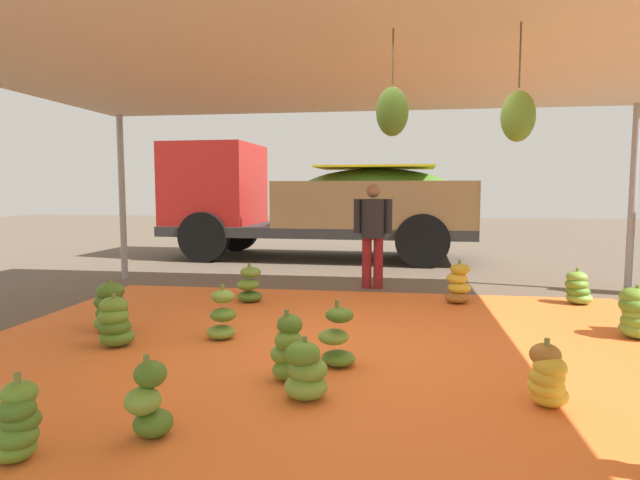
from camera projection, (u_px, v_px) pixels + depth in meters
name	position (u px, v px, depth m)	size (l,w,h in m)	color
ground_plane	(357.00, 288.00, 7.84)	(40.00, 40.00, 0.00)	brown
tarp_orange	(331.00, 348.00, 4.89)	(6.79, 5.44, 0.01)	orange
tent_canopy	(332.00, 53.00, 4.55)	(8.00, 7.00, 2.68)	#9EA0A5
banana_bunch_0	(222.00, 317.00, 5.16)	(0.38, 0.38, 0.53)	#75A83D
banana_bunch_1	(249.00, 286.00, 6.85)	(0.40, 0.42, 0.50)	#477523
banana_bunch_2	(578.00, 289.00, 6.75)	(0.43, 0.41, 0.45)	#75A83D
banana_bunch_3	(637.00, 315.00, 5.19)	(0.46, 0.43, 0.52)	#6B9E38
banana_bunch_4	(17.00, 424.00, 2.85)	(0.28, 0.30, 0.48)	#60932D
banana_bunch_5	(111.00, 308.00, 5.45)	(0.44, 0.44, 0.53)	#60932D
banana_bunch_6	(115.00, 323.00, 4.93)	(0.43, 0.41, 0.49)	#518428
banana_bunch_7	(288.00, 349.00, 4.05)	(0.33, 0.33, 0.54)	#60932D
banana_bunch_8	(547.00, 378.00, 3.54)	(0.32, 0.34, 0.46)	gold
banana_bunch_9	(306.00, 372.00, 3.69)	(0.42, 0.42, 0.44)	#75A83D
banana_bunch_11	(458.00, 285.00, 6.80)	(0.38, 0.39, 0.55)	#996628
banana_bunch_12	(149.00, 402.00, 3.12)	(0.33, 0.32, 0.49)	#477523
banana_bunch_13	(337.00, 339.00, 4.37)	(0.38, 0.35, 0.55)	#518428
cargo_truck_main	(309.00, 200.00, 11.22)	(6.35, 2.43, 2.40)	#2D2D2D
worker_1	(373.00, 228.00, 7.81)	(0.56, 0.34, 1.53)	maroon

